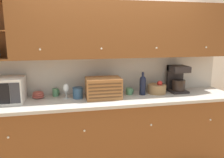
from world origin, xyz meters
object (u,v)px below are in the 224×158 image
microwave (3,90)px  bread_box (103,88)px  coffee_maker (177,79)px  wine_bottle (143,84)px  storage_canister (78,93)px  fruit_basket (157,89)px  bowl_stack_on_counter (38,95)px  mug_blue_second (129,91)px  wine_glass (66,89)px  mug (56,92)px

microwave → bread_box: (1.25, -0.07, -0.02)m
coffee_maker → wine_bottle: bearing=-173.6°
storage_canister → bread_box: bread_box is taller
microwave → fruit_basket: 2.06m
bowl_stack_on_counter → wine_bottle: size_ratio=0.49×
bowl_stack_on_counter → storage_canister: storage_canister is taller
mug_blue_second → fruit_basket: fruit_basket is taller
bread_box → bowl_stack_on_counter: bearing=168.6°
wine_glass → storage_canister: size_ratio=1.36×
bowl_stack_on_counter → bread_box: (0.85, -0.17, 0.09)m
mug → coffee_maker: (1.76, -0.11, 0.14)m
wine_glass → bread_box: 0.50m
bowl_stack_on_counter → wine_glass: (0.37, -0.09, 0.09)m
wine_glass → bread_box: bread_box is taller
wine_glass → fruit_basket: size_ratio=0.77×
bread_box → wine_bottle: bearing=5.8°
storage_canister → wine_bottle: wine_bottle is taller
coffee_maker → storage_canister: bearing=-177.8°
bowl_stack_on_counter → bread_box: bearing=-11.4°
storage_canister → fruit_basket: size_ratio=0.56×
bread_box → fruit_basket: bread_box is taller
bowl_stack_on_counter → mug_blue_second: bearing=-3.1°
wine_bottle → coffee_maker: bearing=6.4°
bread_box → fruit_basket: 0.81m
storage_canister → wine_bottle: 0.91m
bread_box → wine_bottle: 0.57m
mug → bread_box: size_ratio=0.23×
mug → fruit_basket: (1.43, -0.14, 0.01)m
storage_canister → wine_bottle: size_ratio=0.45×
wine_bottle → bowl_stack_on_counter: bearing=175.4°
microwave → bowl_stack_on_counter: size_ratio=3.15×
bread_box → wine_bottle: wine_bottle is taller
wine_glass → fruit_basket: wine_glass is taller
bowl_stack_on_counter → bread_box: bread_box is taller
storage_canister → coffee_maker: (1.46, 0.06, 0.12)m
microwave → wine_bottle: bearing=-0.5°
storage_canister → mug_blue_second: bearing=3.2°
bowl_stack_on_counter → storage_canister: (0.52, -0.11, 0.03)m
storage_canister → fruit_basket: (1.13, 0.02, -0.01)m
bowl_stack_on_counter → bread_box: 0.88m
coffee_maker → mug_blue_second: bearing=-178.9°
microwave → mug: bearing=14.1°
wine_bottle → wine_glass: bearing=178.4°
mug → wine_glass: (0.14, -0.14, 0.08)m
mug → bread_box: bearing=-20.2°
microwave → bowl_stack_on_counter: bearing=14.0°
fruit_basket → wine_glass: bearing=180.0°
bowl_stack_on_counter → wine_glass: bearing=-13.3°
fruit_basket → wine_bottle: bearing=-173.1°
bread_box → coffee_maker: 1.14m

